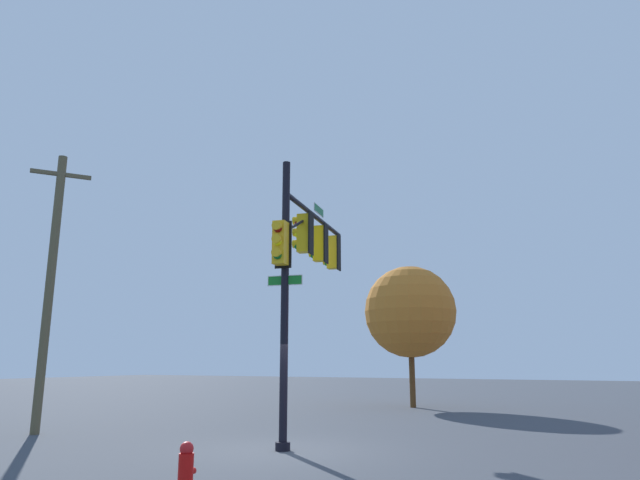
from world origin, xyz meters
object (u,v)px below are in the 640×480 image
signal_pole_assembly (305,256)px  fire_hydrant (186,469)px  tree_near (410,312)px  utility_pole (50,283)px

signal_pole_assembly → fire_hydrant: size_ratio=8.75×
signal_pole_assembly → fire_hydrant: 7.93m
tree_near → signal_pole_assembly: bearing=-176.8°
signal_pole_assembly → utility_pole: (-2.08, 7.79, -0.59)m
fire_hydrant → tree_near: (18.71, 1.88, 4.03)m
fire_hydrant → tree_near: size_ratio=0.13×
signal_pole_assembly → tree_near: size_ratio=1.09×
tree_near → fire_hydrant: bearing=-174.2°
utility_pole → tree_near: 16.10m
signal_pole_assembly → tree_near: (12.37, 0.70, -0.59)m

